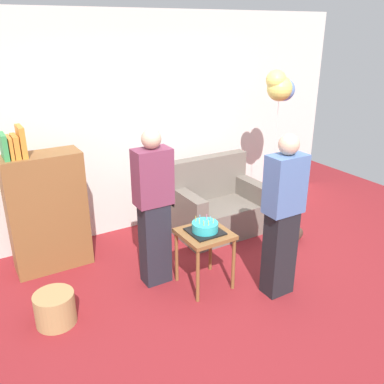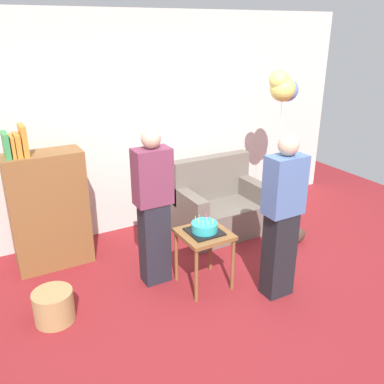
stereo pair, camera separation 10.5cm
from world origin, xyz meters
name	(u,v)px [view 2 (the right image)]	position (x,y,z in m)	size (l,w,h in m)	color
ground_plane	(235,298)	(0.00, 0.00, 0.00)	(8.00, 8.00, 0.00)	maroon
wall_back	(147,124)	(0.00, 2.05, 1.35)	(6.00, 0.10, 2.70)	silver
couch	(219,207)	(0.64, 1.32, 0.34)	(1.10, 0.70, 0.96)	#6B6056
bookshelf	(48,209)	(-1.40, 1.54, 0.67)	(0.80, 0.36, 1.61)	brown
side_table	(204,241)	(-0.15, 0.36, 0.51)	(0.48, 0.48, 0.61)	brown
birthday_cake	(204,228)	(-0.15, 0.36, 0.66)	(0.32, 0.32, 0.17)	black
person_blowing_candles	(154,208)	(-0.55, 0.69, 0.83)	(0.36, 0.22, 1.63)	#23232D
person_holding_cake	(282,218)	(0.41, -0.11, 0.83)	(0.36, 0.22, 1.63)	black
wicker_basket	(54,306)	(-1.63, 0.54, 0.15)	(0.36, 0.36, 0.30)	#A88451
handbag	(296,236)	(1.29, 0.56, 0.10)	(0.28, 0.14, 0.20)	#473328
balloon_bunch	(284,88)	(1.42, 1.14, 1.82)	(0.47, 0.41, 2.03)	silver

